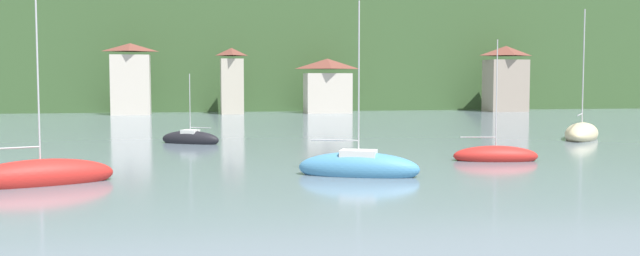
# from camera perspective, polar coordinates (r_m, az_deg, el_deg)

# --- Properties ---
(wooded_hillside) EXTENTS (352.00, 63.56, 39.43)m
(wooded_hillside) POSITION_cam_1_polar(r_m,az_deg,el_deg) (140.93, -15.41, 5.18)
(wooded_hillside) COLOR #38562D
(wooded_hillside) RESTS_ON ground_plane
(shore_building_west) EXTENTS (5.43, 3.32, 9.79)m
(shore_building_west) POSITION_cam_1_polar(r_m,az_deg,el_deg) (98.13, -15.35, 3.84)
(shore_building_west) COLOR beige
(shore_building_west) RESTS_ON ground_plane
(shore_building_westcentral) EXTENTS (3.25, 4.23, 9.29)m
(shore_building_westcentral) POSITION_cam_1_polar(r_m,az_deg,el_deg) (98.33, -7.29, 3.80)
(shore_building_westcentral) COLOR #BCB29E
(shore_building_westcentral) RESTS_ON ground_plane
(shore_building_central) EXTENTS (6.82, 4.45, 7.86)m
(shore_building_central) POSITION_cam_1_polar(r_m,az_deg,el_deg) (100.13, 0.62, 3.43)
(shore_building_central) COLOR beige
(shore_building_central) RESTS_ON ground_plane
(shore_building_eastcentral) EXTENTS (6.08, 4.42, 9.93)m
(shore_building_eastcentral) POSITION_cam_1_polar(r_m,az_deg,el_deg) (108.76, 15.06, 3.87)
(shore_building_eastcentral) COLOR gray
(shore_building_eastcentral) RESTS_ON ground_plane
(sailboat_mid_0) EXTENTS (6.74, 4.05, 9.02)m
(sailboat_mid_0) POSITION_cam_1_polar(r_m,az_deg,el_deg) (34.01, -22.06, -3.72)
(sailboat_mid_0) COLOR red
(sailboat_mid_0) RESTS_ON ground_plane
(sailboat_far_2) EXTENTS (6.69, 7.87, 10.96)m
(sailboat_far_2) POSITION_cam_1_polar(r_m,az_deg,el_deg) (60.06, 20.78, -0.43)
(sailboat_far_2) COLOR #CCBC8E
(sailboat_far_2) RESTS_ON ground_plane
(sailboat_mid_3) EXTENTS (6.32, 3.95, 9.10)m
(sailboat_mid_3) POSITION_cam_1_polar(r_m,az_deg,el_deg) (34.48, 3.19, -3.27)
(sailboat_mid_3) COLOR teal
(sailboat_mid_3) RESTS_ON ground_plane
(sailboat_far_6) EXTENTS (5.21, 2.64, 7.47)m
(sailboat_far_6) POSITION_cam_1_polar(r_m,az_deg,el_deg) (42.13, 14.28, -2.24)
(sailboat_far_6) COLOR red
(sailboat_far_6) RESTS_ON ground_plane
(sailboat_far_10) EXTENTS (4.80, 3.58, 5.59)m
(sailboat_far_10) POSITION_cam_1_polar(r_m,az_deg,el_deg) (52.82, -10.65, -0.90)
(sailboat_far_10) COLOR black
(sailboat_far_10) RESTS_ON ground_plane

